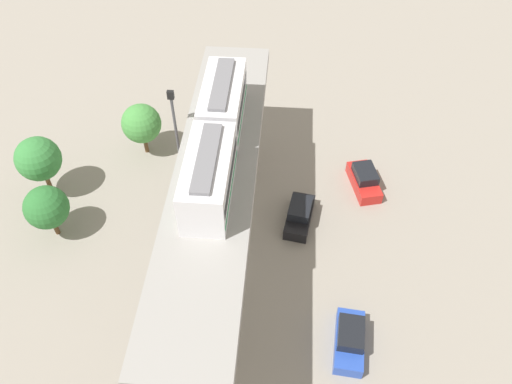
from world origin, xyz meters
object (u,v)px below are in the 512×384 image
train (216,137)px  signal_post (178,147)px  parked_car_red (364,180)px  parked_car_black (300,215)px  tree_near_viaduct (47,208)px  tree_mid_lot (141,124)px  parked_car_blue (350,340)px  tree_far_corner (38,159)px

train → signal_post: train is taller
train → parked_car_red: size_ratio=3.00×
parked_car_black → tree_near_viaduct: tree_near_viaduct is taller
parked_car_black → tree_mid_lot: tree_mid_lot is taller
parked_car_black → train: bearing=-153.8°
train → parked_car_blue: (9.14, -8.41, -9.12)m
parked_car_red → tree_far_corner: bearing=171.7°
parked_car_blue → parked_car_red: (1.88, 14.31, 0.00)m
signal_post → tree_mid_lot: bearing=128.7°
train → tree_near_viaduct: bearing=-176.2°
train → parked_car_blue: train is taller
parked_car_black → tree_far_corner: size_ratio=0.80×
parked_car_red → tree_far_corner: tree_far_corner is taller
tree_mid_lot → signal_post: (4.51, -5.64, 2.81)m
tree_near_viaduct → train: bearing=3.8°
parked_car_black → signal_post: (-9.17, 1.35, 5.25)m
parked_car_blue → tree_near_viaduct: 23.27m
tree_near_viaduct → signal_post: size_ratio=0.42×
tree_far_corner → parked_car_blue: bearing=-26.2°
parked_car_black → signal_post: bearing=-179.2°
tree_near_viaduct → tree_mid_lot: size_ratio=0.95×
train → signal_post: (-3.40, 3.11, -3.87)m
parked_car_black → tree_near_viaduct: size_ratio=0.96×
parked_car_red → tree_near_viaduct: size_ratio=0.98×
parked_car_black → tree_near_viaduct: 18.83m
parked_car_black → tree_mid_lot: (-13.68, 6.99, 2.44)m
signal_post → train: bearing=-42.5°
tree_mid_lot → parked_car_black: bearing=-27.1°
tree_mid_lot → parked_car_red: bearing=-8.6°
parked_car_blue → tree_far_corner: 26.67m
tree_mid_lot → parked_car_blue: bearing=-45.2°
tree_near_viaduct → parked_car_black: bearing=8.0°
parked_car_blue → tree_mid_lot: (-17.05, 17.16, 2.44)m
parked_car_red → tree_far_corner: size_ratio=0.81×
parked_car_red → tree_near_viaduct: 24.81m
parked_car_blue → parked_car_black: bearing=113.5°
tree_near_viaduct → parked_car_blue: bearing=-19.1°
tree_mid_lot → tree_far_corner: size_ratio=0.88×
parked_car_red → parked_car_blue: bearing=-111.7°
tree_near_viaduct → parked_car_red: bearing=15.8°
train → parked_car_black: bearing=17.0°
tree_mid_lot → signal_post: bearing=-51.3°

